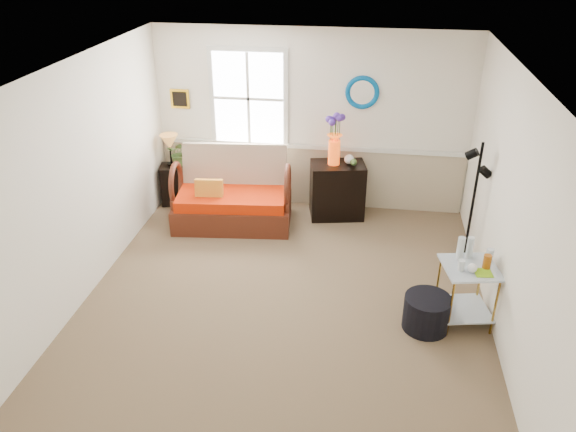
# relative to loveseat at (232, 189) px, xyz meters

# --- Properties ---
(floor) EXTENTS (4.50, 5.00, 0.01)m
(floor) POSITION_rel_loveseat_xyz_m (1.00, -1.69, -0.53)
(floor) COLOR brown
(floor) RESTS_ON ground
(ceiling) EXTENTS (4.50, 5.00, 0.01)m
(ceiling) POSITION_rel_loveseat_xyz_m (1.00, -1.69, 2.07)
(ceiling) COLOR white
(ceiling) RESTS_ON walls
(walls) EXTENTS (4.51, 5.01, 2.60)m
(walls) POSITION_rel_loveseat_xyz_m (1.00, -1.69, 0.77)
(walls) COLOR white
(walls) RESTS_ON floor
(wainscot) EXTENTS (4.46, 0.02, 0.90)m
(wainscot) POSITION_rel_loveseat_xyz_m (1.00, 0.79, -0.08)
(wainscot) COLOR tan
(wainscot) RESTS_ON walls
(chair_rail) EXTENTS (4.46, 0.04, 0.06)m
(chair_rail) POSITION_rel_loveseat_xyz_m (1.00, 0.78, 0.39)
(chair_rail) COLOR silver
(chair_rail) RESTS_ON walls
(window) EXTENTS (1.14, 0.06, 1.44)m
(window) POSITION_rel_loveseat_xyz_m (0.10, 0.78, 1.07)
(window) COLOR white
(window) RESTS_ON walls
(picture) EXTENTS (0.28, 0.03, 0.28)m
(picture) POSITION_rel_loveseat_xyz_m (-0.92, 0.79, 1.02)
(picture) COLOR gold
(picture) RESTS_ON walls
(mirror) EXTENTS (0.47, 0.07, 0.47)m
(mirror) POSITION_rel_loveseat_xyz_m (1.70, 0.79, 1.22)
(mirror) COLOR #0172AE
(mirror) RESTS_ON walls
(loveseat) EXTENTS (1.70, 1.07, 1.05)m
(loveseat) POSITION_rel_loveseat_xyz_m (0.00, 0.00, 0.00)
(loveseat) COLOR #501F11
(loveseat) RESTS_ON floor
(throw_pillow) EXTENTS (0.39, 0.13, 0.38)m
(throw_pillow) POSITION_rel_loveseat_xyz_m (-0.28, -0.18, 0.01)
(throw_pillow) COLOR #E65910
(throw_pillow) RESTS_ON loveseat
(lamp_stand) EXTENTS (0.40, 0.40, 0.60)m
(lamp_stand) POSITION_rel_loveseat_xyz_m (-1.05, 0.51, -0.23)
(lamp_stand) COLOR black
(lamp_stand) RESTS_ON floor
(table_lamp) EXTENTS (0.33, 0.33, 0.48)m
(table_lamp) POSITION_rel_loveseat_xyz_m (-1.05, 0.52, 0.32)
(table_lamp) COLOR #D38639
(table_lamp) RESTS_ON lamp_stand
(potted_plant) EXTENTS (0.37, 0.40, 0.30)m
(potted_plant) POSITION_rel_loveseat_xyz_m (-0.92, 0.57, 0.22)
(potted_plant) COLOR #41612A
(potted_plant) RESTS_ON lamp_stand
(cabinet) EXTENTS (0.83, 0.62, 0.81)m
(cabinet) POSITION_rel_loveseat_xyz_m (1.43, 0.45, -0.12)
(cabinet) COLOR black
(cabinet) RESTS_ON floor
(flower_vase) EXTENTS (0.28, 0.28, 0.72)m
(flower_vase) POSITION_rel_loveseat_xyz_m (1.37, 0.45, 0.64)
(flower_vase) COLOR #F1490D
(flower_vase) RESTS_ON cabinet
(side_table) EXTENTS (0.64, 0.64, 0.69)m
(side_table) POSITION_rel_loveseat_xyz_m (2.95, -1.82, -0.18)
(side_table) COLOR #A37B2A
(side_table) RESTS_ON floor
(tabletop_items) EXTENTS (0.48, 0.48, 0.26)m
(tabletop_items) POSITION_rel_loveseat_xyz_m (2.99, -1.78, 0.29)
(tabletop_items) COLOR silver
(tabletop_items) RESTS_ON side_table
(floor_lamp) EXTENTS (0.30, 0.30, 1.64)m
(floor_lamp) POSITION_rel_loveseat_xyz_m (3.10, -0.69, 0.29)
(floor_lamp) COLOR black
(floor_lamp) RESTS_ON floor
(ottoman) EXTENTS (0.53, 0.53, 0.38)m
(ottoman) POSITION_rel_loveseat_xyz_m (2.56, -1.99, -0.34)
(ottoman) COLOR black
(ottoman) RESTS_ON floor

